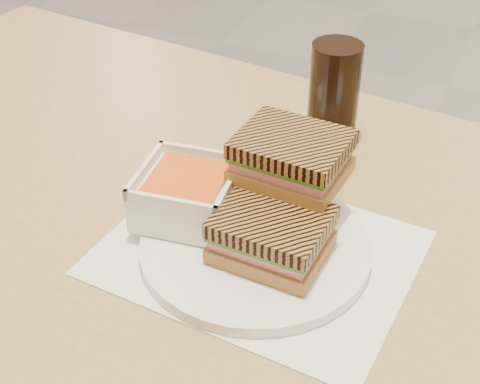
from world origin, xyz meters
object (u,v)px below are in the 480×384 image
at_px(plate, 255,247).
at_px(cola_glass, 334,95).
at_px(soup_bowl, 188,195).
at_px(panini_lower, 272,234).
at_px(main_table, 169,242).

xyz_separation_m(plate, cola_glass, (0.00, 0.26, 0.06)).
xyz_separation_m(soup_bowl, cola_glass, (0.09, 0.25, 0.03)).
bearing_deg(panini_lower, soup_bowl, 167.62).
bearing_deg(main_table, plate, -27.55).
xyz_separation_m(plate, panini_lower, (0.02, -0.01, 0.03)).
relative_size(plate, panini_lower, 2.16).
relative_size(soup_bowl, cola_glass, 0.84).
xyz_separation_m(soup_bowl, panini_lower, (0.12, -0.03, 0.00)).
xyz_separation_m(main_table, plate, (0.17, -0.09, 0.12)).
bearing_deg(main_table, cola_glass, 45.50).
xyz_separation_m(panini_lower, cola_glass, (-0.02, 0.27, 0.03)).
height_order(main_table, panini_lower, panini_lower).
distance_m(plate, cola_glass, 0.27).
distance_m(main_table, plate, 0.23).
bearing_deg(soup_bowl, panini_lower, -12.38).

